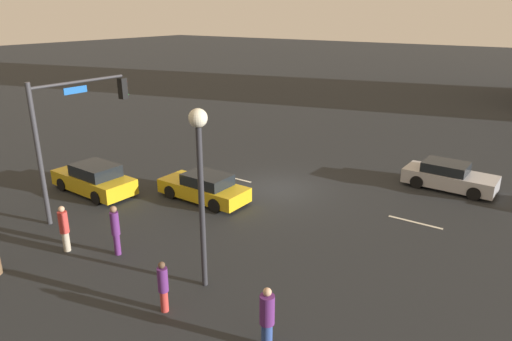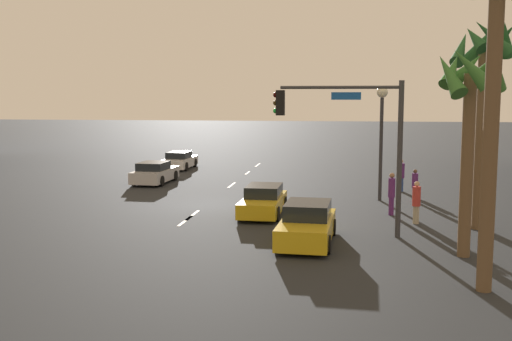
% 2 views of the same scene
% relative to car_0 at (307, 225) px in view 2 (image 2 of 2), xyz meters
% --- Properties ---
extents(ground_plane, '(220.00, 220.00, 0.00)m').
position_rel_car_0_xyz_m(ground_plane, '(-7.12, -5.39, -0.67)').
color(ground_plane, '#232628').
extents(lane_stripe_0, '(2.47, 0.14, 0.01)m').
position_rel_car_0_xyz_m(lane_stripe_0, '(-25.12, -5.39, -0.66)').
color(lane_stripe_0, silver).
rests_on(lane_stripe_0, ground_plane).
extents(lane_stripe_1, '(1.85, 0.14, 0.01)m').
position_rel_car_0_xyz_m(lane_stripe_1, '(-19.99, -5.39, -0.66)').
color(lane_stripe_1, silver).
rests_on(lane_stripe_1, ground_plane).
extents(lane_stripe_2, '(2.25, 0.14, 0.01)m').
position_rel_car_0_xyz_m(lane_stripe_2, '(-13.97, -5.39, -0.66)').
color(lane_stripe_2, silver).
rests_on(lane_stripe_2, ground_plane).
extents(lane_stripe_3, '(2.33, 0.14, 0.01)m').
position_rel_car_0_xyz_m(lane_stripe_3, '(-4.37, -5.39, -0.66)').
color(lane_stripe_3, silver).
rests_on(lane_stripe_3, ground_plane).
extents(lane_stripe_4, '(2.25, 0.14, 0.01)m').
position_rel_car_0_xyz_m(lane_stripe_4, '(-3.16, -5.39, -0.66)').
color(lane_stripe_4, silver).
rests_on(lane_stripe_4, ground_plane).
extents(car_0, '(4.60, 2.06, 1.46)m').
position_rel_car_0_xyz_m(car_0, '(0.00, 0.00, 0.00)').
color(car_0, gold).
rests_on(car_0, ground_plane).
extents(car_1, '(4.40, 1.82, 1.29)m').
position_rel_car_0_xyz_m(car_1, '(-21.82, -10.79, -0.07)').
color(car_1, silver).
rests_on(car_1, ground_plane).
extents(car_2, '(4.35, 2.01, 1.33)m').
position_rel_car_0_xyz_m(car_2, '(-14.14, -10.26, -0.05)').
color(car_2, '#B7B7BC').
rests_on(car_2, ground_plane).
extents(car_3, '(4.42, 1.86, 1.31)m').
position_rel_car_0_xyz_m(car_3, '(-5.06, -2.28, -0.06)').
color(car_3, gold).
rests_on(car_3, ground_plane).
extents(traffic_signal, '(0.32, 4.85, 5.87)m').
position_rel_car_0_xyz_m(traffic_signal, '(-1.37, 1.68, 3.33)').
color(traffic_signal, '#38383D').
rests_on(traffic_signal, ground_plane).
extents(streetlamp, '(0.56, 0.56, 5.80)m').
position_rel_car_0_xyz_m(streetlamp, '(-9.68, 3.14, 3.43)').
color(streetlamp, '#2D2D33').
rests_on(streetlamp, ground_plane).
extents(pedestrian_0, '(0.55, 0.55, 1.82)m').
position_rel_car_0_xyz_m(pedestrian_0, '(-12.94, 4.48, 0.28)').
color(pedestrian_0, '#2D478C').
rests_on(pedestrian_0, ground_plane).
extents(pedestrian_1, '(0.36, 0.36, 1.91)m').
position_rel_car_0_xyz_m(pedestrian_1, '(-5.77, 3.43, 0.37)').
color(pedestrian_1, '#59266B').
rests_on(pedestrian_1, ground_plane).
extents(pedestrian_2, '(0.40, 0.40, 1.65)m').
position_rel_car_0_xyz_m(pedestrian_2, '(-9.60, 4.87, 0.20)').
color(pedestrian_2, '#BF3833').
rests_on(pedestrian_2, ground_plane).
extents(pedestrian_3, '(0.47, 0.47, 1.79)m').
position_rel_car_0_xyz_m(pedestrian_3, '(-4.00, 4.31, 0.28)').
color(pedestrian_3, '#B2A58C').
rests_on(pedestrian_3, ground_plane).
extents(palm_tree_0, '(2.42, 2.48, 9.50)m').
position_rel_car_0_xyz_m(palm_tree_0, '(4.78, 5.21, 6.28)').
color(palm_tree_0, brown).
rests_on(palm_tree_0, ground_plane).
extents(palm_tree_1, '(2.29, 2.53, 6.91)m').
position_rel_car_0_xyz_m(palm_tree_1, '(1.20, 5.24, 4.60)').
color(palm_tree_1, brown).
rests_on(palm_tree_1, ground_plane).
extents(palm_tree_2, '(2.45, 2.81, 8.32)m').
position_rel_car_0_xyz_m(palm_tree_2, '(-3.40, 6.67, 5.18)').
color(palm_tree_2, brown).
rests_on(palm_tree_2, ground_plane).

